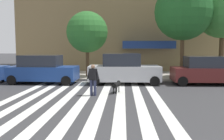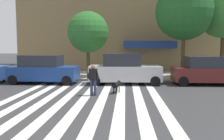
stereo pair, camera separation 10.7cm
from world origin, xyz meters
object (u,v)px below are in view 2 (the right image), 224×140
at_px(street_tree_further, 224,11).
at_px(pedestrian_bystander, 187,66).
at_px(street_tree_nearest, 88,32).
at_px(parked_car_fourth_in_line, 208,71).
at_px(pedestrian_dog_walker, 93,78).
at_px(dog_on_leash, 117,85).
at_px(parked_car_behind_first, 44,70).
at_px(parked_car_third_in_line, 124,70).
at_px(street_tree_middle, 184,12).

xyz_separation_m(street_tree_further, pedestrian_bystander, (-2.78, -0.15, -4.26)).
bearing_deg(pedestrian_bystander, street_tree_nearest, 179.25).
distance_m(parked_car_fourth_in_line, pedestrian_dog_walker, 8.33).
xyz_separation_m(street_tree_nearest, dog_on_leash, (2.54, -6.17, -3.28)).
xyz_separation_m(parked_car_behind_first, street_tree_nearest, (2.72, 2.89, 2.77)).
height_order(parked_car_third_in_line, street_tree_further, street_tree_further).
relative_size(parked_car_fourth_in_line, dog_on_leash, 4.25).
bearing_deg(dog_on_leash, street_tree_middle, 48.55).
xyz_separation_m(parked_car_fourth_in_line, street_tree_nearest, (-8.60, 2.89, 2.80)).
xyz_separation_m(street_tree_middle, street_tree_further, (3.23, 0.70, 0.15)).
distance_m(parked_car_behind_first, street_tree_further, 14.36).
distance_m(parked_car_third_in_line, dog_on_leash, 3.35).
relative_size(parked_car_fourth_in_line, pedestrian_bystander, 2.92).
relative_size(street_tree_nearest, pedestrian_dog_walker, 3.20).
distance_m(street_tree_middle, street_tree_further, 3.31).
bearing_deg(parked_car_fourth_in_line, parked_car_behind_first, 179.99).
relative_size(street_tree_nearest, street_tree_further, 0.71).
relative_size(parked_car_third_in_line, street_tree_nearest, 0.94).
xyz_separation_m(street_tree_nearest, street_tree_further, (10.64, 0.05, 1.61)).
relative_size(pedestrian_dog_walker, dog_on_leash, 1.45).
xyz_separation_m(parked_car_third_in_line, street_tree_further, (7.71, 2.94, 4.35)).
distance_m(parked_car_behind_first, pedestrian_dog_walker, 5.75).
relative_size(street_tree_nearest, pedestrian_bystander, 3.20).
xyz_separation_m(parked_car_behind_first, pedestrian_bystander, (10.58, 2.79, 0.12)).
xyz_separation_m(parked_car_behind_first, street_tree_middle, (10.13, 2.23, 4.23)).
distance_m(pedestrian_dog_walker, dog_on_leash, 1.52).
bearing_deg(street_tree_middle, parked_car_behind_first, -167.58).
xyz_separation_m(street_tree_nearest, pedestrian_bystander, (7.86, -0.10, -2.65)).
height_order(parked_car_behind_first, parked_car_third_in_line, parked_car_third_in_line).
relative_size(parked_car_fourth_in_line, street_tree_further, 0.65).
bearing_deg(street_tree_middle, pedestrian_dog_walker, -133.94).
xyz_separation_m(parked_car_behind_first, parked_car_third_in_line, (5.65, -0.00, 0.02)).
bearing_deg(street_tree_further, parked_car_third_in_line, -159.15).
bearing_deg(street_tree_nearest, parked_car_behind_first, -133.30).
distance_m(street_tree_nearest, pedestrian_dog_walker, 7.62).
relative_size(parked_car_third_in_line, street_tree_middle, 0.68).
height_order(parked_car_third_in_line, dog_on_leash, parked_car_third_in_line).
distance_m(parked_car_behind_first, street_tree_nearest, 4.84).
height_order(parked_car_behind_first, street_tree_nearest, street_tree_nearest).
xyz_separation_m(parked_car_fourth_in_line, street_tree_further, (2.04, 2.94, 4.41)).
bearing_deg(pedestrian_dog_walker, parked_car_behind_first, 134.84).
bearing_deg(street_tree_nearest, pedestrian_bystander, -0.75).
bearing_deg(street_tree_middle, parked_car_third_in_line, -153.52).
relative_size(parked_car_third_in_line, pedestrian_bystander, 3.00).
height_order(street_tree_further, pedestrian_dog_walker, street_tree_further).
bearing_deg(parked_car_behind_first, parked_car_third_in_line, -0.04).
bearing_deg(pedestrian_dog_walker, street_tree_middle, 46.06).
bearing_deg(pedestrian_dog_walker, street_tree_further, 36.99).
height_order(street_tree_nearest, dog_on_leash, street_tree_nearest).
xyz_separation_m(parked_car_third_in_line, street_tree_nearest, (-2.93, 2.89, 2.74)).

